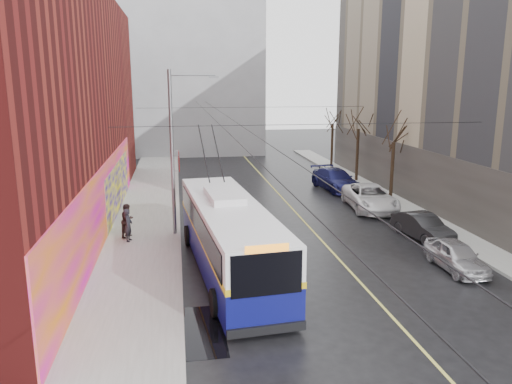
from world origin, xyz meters
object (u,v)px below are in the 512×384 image
parked_car_b (423,227)px  pedestrian_a (128,225)px  tree_near (394,131)px  following_car (201,189)px  parked_car_c (370,197)px  pedestrian_b (128,220)px  tree_far (333,115)px  trolleybus (229,235)px  streetlight_pole (175,149)px  tree_mid (359,120)px  parked_car_d (336,180)px  parked_car_a (456,256)px

parked_car_b → pedestrian_a: bearing=165.4°
tree_near → following_car: 14.31m
tree_near → parked_car_c: tree_near is taller
following_car → pedestrian_b: 9.93m
tree_far → trolleybus: (-12.88, -25.76, -3.45)m
parked_car_b → following_car: (-11.41, 11.28, 0.04)m
pedestrian_a → streetlight_pole: bearing=-59.0°
tree_mid → parked_car_d: tree_mid is taller
tree_far → parked_car_b: bearing=-95.0°
streetlight_pole → parked_car_c: streetlight_pole is taller
parked_car_d → pedestrian_b: pedestrian_b is taller
streetlight_pole → tree_near: (15.14, 6.00, 0.13)m
tree_far → parked_car_c: size_ratio=1.12×
tree_near → pedestrian_a: bearing=-158.3°
streetlight_pole → parked_car_a: streetlight_pole is taller
tree_mid → trolleybus: 23.03m
tree_mid → pedestrian_b: (-17.78, -13.29, -4.19)m
parked_car_a → parked_car_b: (0.68, 4.51, 0.02)m
parked_car_b → pedestrian_a: size_ratio=2.37×
parked_car_a → following_car: 19.09m
parked_car_d → following_car: size_ratio=1.32×
parked_car_d → streetlight_pole: bearing=-149.0°
parked_car_c → pedestrian_a: size_ratio=3.35×
parked_car_a → following_car: bearing=124.7°
trolleybus → parked_car_a: 10.34m
parked_car_c → pedestrian_b: bearing=-159.9°
trolleybus → following_car: trolleybus is taller
streetlight_pole → tree_far: size_ratio=1.37×
parked_car_b → parked_car_c: size_ratio=0.71×
tree_mid → parked_car_b: bearing=-97.3°
parked_car_c → trolleybus: bearing=-132.4°
trolleybus → parked_car_b: 11.36m
trolleybus → following_car: size_ratio=3.06×
pedestrian_a → following_car: bearing=-15.1°
tree_near → following_car: bearing=169.0°
following_car → pedestrian_b: size_ratio=2.31×
tree_far → parked_car_b: (-2.00, -22.66, -4.46)m
tree_mid → following_car: size_ratio=1.57×
parked_car_b → parked_car_c: 6.56m
parked_car_c → parked_car_d: bearing=98.3°
tree_near → pedestrian_a: size_ratio=3.66×
tree_mid → tree_far: bearing=90.0°
parked_car_a → following_car: following_car is taller
streetlight_pole → pedestrian_a: bearing=-157.9°
trolleybus → parked_car_b: bearing=10.7°
parked_car_c → pedestrian_b: 15.94m
pedestrian_a → parked_car_b: bearing=-87.0°
tree_mid → following_car: bearing=-161.9°
pedestrian_b → tree_near: bearing=-43.0°
tree_near → tree_mid: bearing=90.0°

